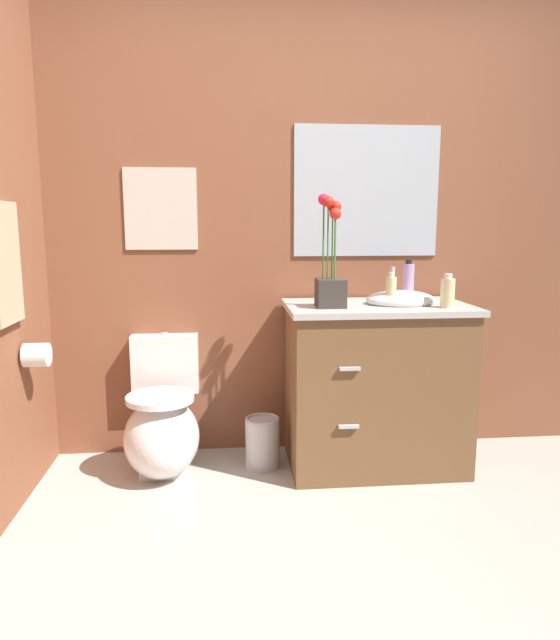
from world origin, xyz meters
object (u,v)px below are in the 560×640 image
Objects in this scene: lotion_bottle at (448,292)px; flower_vase at (330,271)px; vanity_cabinet at (376,384)px; toilet_paper_roll at (37,355)px; wall_poster at (161,209)px; wall_mirror at (367,191)px; hand_wash_bottle at (391,291)px; soap_bottle at (408,282)px; hanging_towel at (6,263)px; toilet at (163,426)px; trash_bin at (262,442)px.

flower_vase is at bearing 172.22° from lotion_bottle.
toilet_paper_roll is (-1.65, -0.17, 0.23)m from vanity_cabinet.
lotion_bottle is 1.54m from wall_poster.
vanity_cabinet is at bearing -89.48° from wall_mirror.
soap_bottle is at bearing 50.46° from hand_wash_bottle.
soap_bottle is 1.95m from hanging_towel.
toilet_paper_roll is (-0.54, -0.20, 0.44)m from toilet.
toilet reaches higher than trash_bin.
toilet_paper_roll is (-1.84, -0.29, -0.29)m from soap_bottle.
vanity_cabinet reaches higher than trash_bin.
flower_vase is at bearing 4.13° from toilet_paper_roll.
flower_vase is 0.60m from wall_mirror.
toilet_paper_roll is (-1.39, -0.10, -0.37)m from flower_vase.
hanging_towel reaches higher than soap_bottle.
hanging_towel reaches higher than lotion_bottle.
toilet_paper_roll is (-1.70, -0.12, -0.27)m from hand_wash_bottle.
lotion_bottle is 1.52× the size of toilet_paper_roll.
vanity_cabinet is (1.11, -0.03, 0.20)m from toilet.
soap_bottle is (0.19, 0.12, 0.53)m from vanity_cabinet.
lotion_bottle is 1.98m from toilet_paper_roll.
hand_wash_bottle is at bearing 160.09° from lotion_bottle.
flower_vase is at bearing 9.32° from hanging_towel.
hanging_towel is at bearing -171.84° from hand_wash_bottle.
toilet_paper_roll reaches higher than toilet.
toilet is at bearing -175.93° from soap_bottle.
vanity_cabinet is 0.50m from hand_wash_bottle.
hanging_towel is at bearing -170.68° from flower_vase.
wall_poster reaches higher than toilet.
lotion_bottle is 0.39× the size of wall_poster.
hanging_towel is at bearing -111.95° from toilet_paper_roll.
vanity_cabinet is 1.47m from wall_poster.
wall_mirror is (-0.00, 0.29, 1.00)m from vanity_cabinet.
lotion_bottle is 0.32× the size of hanging_towel.
toilet is 1.66m from wall_mirror.
flower_vase reaches higher than trash_bin.
toilet is 1.50m from soap_bottle.
wall_mirror reaches higher than hanging_towel.
flower_vase is 1.46m from hanging_towel.
wall_mirror is (1.11, 0.00, 0.10)m from wall_poster.
toilet is at bearing 179.96° from trash_bin.
toilet is 1.33× the size of hanging_towel.
toilet_paper_roll is (0.06, 0.14, -0.43)m from hanging_towel.
flower_vase is (0.85, -0.10, 0.80)m from toilet.
lotion_bottle is 0.21× the size of wall_mirror.
wall_poster is at bearing 162.71° from lotion_bottle.
trash_bin is 1.35m from wall_poster.
flower_vase is 0.97m from wall_poster.
vanity_cabinet is 2.02× the size of hanging_towel.
flower_vase is (-0.27, -0.07, 0.60)m from vanity_cabinet.
trash_bin is 1.47m from wall_mirror.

